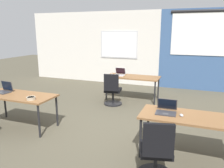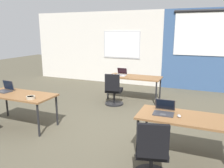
# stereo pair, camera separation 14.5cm
# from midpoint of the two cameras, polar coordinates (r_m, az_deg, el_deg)

# --- Properties ---
(ground_plane) EXTENTS (24.00, 24.00, 0.00)m
(ground_plane) POSITION_cam_midpoint_polar(r_m,az_deg,el_deg) (4.99, -1.17, -10.89)
(ground_plane) COLOR #4C4738
(back_wall_assembly) EXTENTS (10.00, 0.27, 2.80)m
(back_wall_assembly) POSITION_cam_midpoint_polar(r_m,az_deg,el_deg) (8.58, 10.45, 8.86)
(back_wall_assembly) COLOR silver
(back_wall_assembly) RESTS_ON ground
(desk_near_left) EXTENTS (1.60, 0.70, 0.72)m
(desk_near_left) POSITION_cam_midpoint_polar(r_m,az_deg,el_deg) (5.24, -21.82, -3.01)
(desk_near_left) COLOR brown
(desk_near_left) RESTS_ON ground
(desk_near_right) EXTENTS (1.60, 0.70, 0.72)m
(desk_near_right) POSITION_cam_midpoint_polar(r_m,az_deg,el_deg) (3.83, 19.89, -8.76)
(desk_near_right) COLOR brown
(desk_near_right) RESTS_ON ground
(desk_far_center) EXTENTS (1.60, 0.70, 0.72)m
(desk_far_center) POSITION_cam_midpoint_polar(r_m,az_deg,el_deg) (6.77, 6.28, 1.42)
(desk_far_center) COLOR brown
(desk_far_center) RESTS_ON ground
(laptop_far_left) EXTENTS (0.33, 0.31, 0.23)m
(laptop_far_left) POSITION_cam_midpoint_polar(r_m,az_deg,el_deg) (6.90, 2.95, 2.64)
(laptop_far_left) COLOR silver
(laptop_far_left) RESTS_ON desk_far_center
(mouse_far_left) EXTENTS (0.06, 0.10, 0.03)m
(mouse_far_left) POSITION_cam_midpoint_polar(r_m,az_deg,el_deg) (6.98, 1.02, 2.49)
(mouse_far_left) COLOR #B2B2B7
(mouse_far_left) RESTS_ON desk_far_center
(chair_far_left) EXTENTS (0.52, 0.57, 0.92)m
(chair_far_left) POSITION_cam_midpoint_polar(r_m,az_deg,el_deg) (6.29, 1.08, -2.09)
(chair_far_left) COLOR black
(chair_far_left) RESTS_ON ground
(laptop_near_right_inner) EXTENTS (0.34, 0.33, 0.22)m
(laptop_near_right_inner) POSITION_cam_midpoint_polar(r_m,az_deg,el_deg) (3.84, 14.19, -6.56)
(laptop_near_right_inner) COLOR #333338
(laptop_near_right_inner) RESTS_ON desk_near_right
(mouse_near_right_inner) EXTENTS (0.09, 0.11, 0.03)m
(mouse_near_right_inner) POSITION_cam_midpoint_polar(r_m,az_deg,el_deg) (3.76, 17.82, -7.77)
(mouse_near_right_inner) COLOR #B2B2B7
(mouse_near_right_inner) RESTS_ON desk_near_right
(chair_near_right_inner) EXTENTS (0.53, 0.59, 0.92)m
(chair_near_right_inner) POSITION_cam_midpoint_polar(r_m,az_deg,el_deg) (3.29, 11.41, -17.50)
(chair_near_right_inner) COLOR black
(chair_near_right_inner) RESTS_ON ground
(laptop_near_left_end) EXTENTS (0.36, 0.30, 0.24)m
(laptop_near_left_end) POSITION_cam_midpoint_polar(r_m,az_deg,el_deg) (5.57, -24.88, -1.20)
(laptop_near_left_end) COLOR #333338
(laptop_near_left_end) RESTS_ON desk_near_left
(snack_bowl) EXTENTS (0.18, 0.18, 0.06)m
(snack_bowl) POSITION_cam_midpoint_polar(r_m,az_deg,el_deg) (4.75, -19.20, -3.24)
(snack_bowl) COLOR tan
(snack_bowl) RESTS_ON desk_near_left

